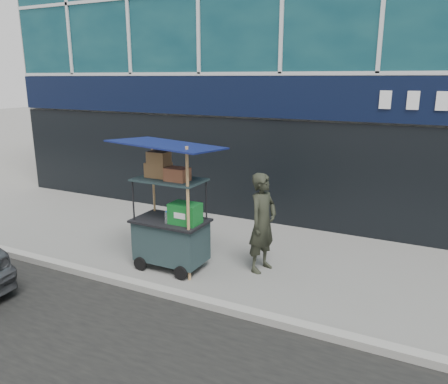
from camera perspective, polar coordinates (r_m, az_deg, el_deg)
The scene contains 4 objects.
ground at distance 7.09m, azimuth -4.44°, elevation -13.26°, with size 80.00×80.00×0.00m, color slate.
curb at distance 6.91m, azimuth -5.33°, elevation -13.50°, with size 80.00×0.18×0.12m, color gray.
vendor_cart at distance 7.76m, azimuth -6.90°, elevation -4.21°, with size 1.72×1.22×2.33m.
vendor_man at distance 7.62m, azimuth 5.07°, elevation -4.02°, with size 0.64×0.42×1.76m, color #25281D.
Camera 1 is at (3.27, -5.34, 3.32)m, focal length 35.00 mm.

